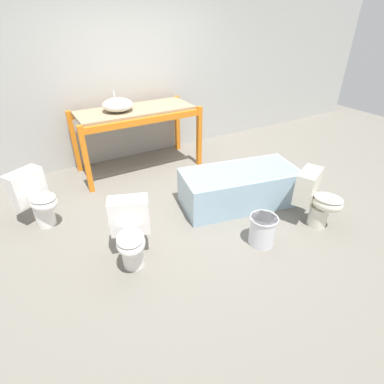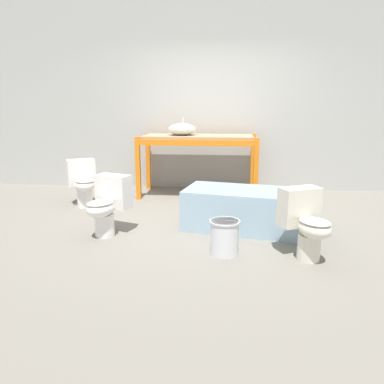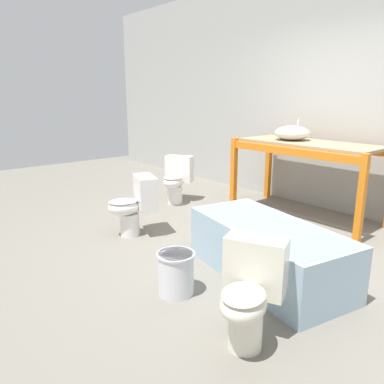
% 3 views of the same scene
% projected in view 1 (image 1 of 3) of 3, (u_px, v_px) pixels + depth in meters
% --- Properties ---
extents(ground_plane, '(12.00, 12.00, 0.00)m').
position_uv_depth(ground_plane, '(189.00, 200.00, 4.10)').
color(ground_plane, slate).
extents(warehouse_wall_rear, '(10.80, 0.08, 3.20)m').
position_uv_depth(warehouse_wall_rear, '(129.00, 57.00, 4.65)').
color(warehouse_wall_rear, '#ADADA8').
rests_on(warehouse_wall_rear, ground_plane).
extents(shelving_rack, '(1.86, 0.83, 0.97)m').
position_uv_depth(shelving_rack, '(136.00, 118.00, 4.54)').
color(shelving_rack, orange).
rests_on(shelving_rack, ground_plane).
extents(sink_basin, '(0.44, 0.44, 0.26)m').
position_uv_depth(sink_basin, '(118.00, 105.00, 4.31)').
color(sink_basin, silver).
rests_on(sink_basin, shelving_rack).
extents(bathtub_main, '(1.60, 0.97, 0.48)m').
position_uv_depth(bathtub_main, '(240.00, 185.00, 3.90)').
color(bathtub_main, '#99B7CC').
rests_on(bathtub_main, ground_plane).
extents(toilet_near, '(0.49, 0.60, 0.66)m').
position_uv_depth(toilet_near, '(131.00, 232.00, 2.93)').
color(toilet_near, white).
rests_on(toilet_near, ground_plane).
extents(toilet_far, '(0.52, 0.61, 0.66)m').
position_uv_depth(toilet_far, '(316.00, 197.00, 3.47)').
color(toilet_far, silver).
rests_on(toilet_far, ground_plane).
extents(toilet_extra, '(0.55, 0.62, 0.66)m').
position_uv_depth(toilet_extra, '(36.00, 197.00, 3.47)').
color(toilet_extra, white).
rests_on(toilet_extra, ground_plane).
extents(bucket_white, '(0.30, 0.30, 0.34)m').
position_uv_depth(bucket_white, '(263.00, 230.00, 3.25)').
color(bucket_white, silver).
rests_on(bucket_white, ground_plane).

